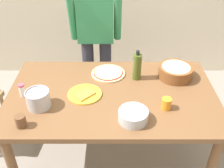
% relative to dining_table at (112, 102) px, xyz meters
% --- Properties ---
extents(ground, '(8.00, 8.00, 0.00)m').
position_rel_dining_table_xyz_m(ground, '(0.00, 0.00, -0.67)').
color(ground, gray).
extents(dining_table, '(1.60, 0.96, 0.76)m').
position_rel_dining_table_xyz_m(dining_table, '(0.00, 0.00, 0.00)').
color(dining_table, brown).
rests_on(dining_table, ground).
extents(person_cook, '(0.49, 0.25, 1.62)m').
position_rel_dining_table_xyz_m(person_cook, '(-0.16, 0.76, 0.27)').
color(person_cook, '#2D2D38').
rests_on(person_cook, ground).
extents(pizza_raw_on_board, '(0.28, 0.28, 0.02)m').
position_rel_dining_table_xyz_m(pizza_raw_on_board, '(-0.03, 0.27, 0.10)').
color(pizza_raw_on_board, beige).
rests_on(pizza_raw_on_board, dining_table).
extents(plate_with_slice, '(0.26, 0.26, 0.02)m').
position_rel_dining_table_xyz_m(plate_with_slice, '(-0.21, -0.02, 0.10)').
color(plate_with_slice, gold).
rests_on(plate_with_slice, dining_table).
extents(popcorn_bowl, '(0.28, 0.28, 0.11)m').
position_rel_dining_table_xyz_m(popcorn_bowl, '(0.52, 0.23, 0.15)').
color(popcorn_bowl, brown).
rests_on(popcorn_bowl, dining_table).
extents(mixing_bowl_steel, '(0.20, 0.20, 0.08)m').
position_rel_dining_table_xyz_m(mixing_bowl_steel, '(0.14, -0.31, 0.13)').
color(mixing_bowl_steel, '#B7B7BC').
rests_on(mixing_bowl_steel, dining_table).
extents(olive_oil_bottle, '(0.07, 0.07, 0.26)m').
position_rel_dining_table_xyz_m(olive_oil_bottle, '(0.20, 0.21, 0.20)').
color(olive_oil_bottle, '#47561E').
rests_on(olive_oil_bottle, dining_table).
extents(steel_pot, '(0.17, 0.17, 0.13)m').
position_rel_dining_table_xyz_m(steel_pot, '(-0.52, -0.16, 0.16)').
color(steel_pot, '#B7B7BC').
rests_on(steel_pot, dining_table).
extents(cup_orange, '(0.07, 0.07, 0.08)m').
position_rel_dining_table_xyz_m(cup_orange, '(0.38, -0.18, 0.13)').
color(cup_orange, orange).
rests_on(cup_orange, dining_table).
extents(cup_small_brown, '(0.07, 0.07, 0.08)m').
position_rel_dining_table_xyz_m(cup_small_brown, '(-0.59, -0.36, 0.13)').
color(cup_small_brown, brown).
rests_on(cup_small_brown, dining_table).
extents(salt_shaker, '(0.04, 0.04, 0.11)m').
position_rel_dining_table_xyz_m(salt_shaker, '(-0.67, -0.04, 0.14)').
color(salt_shaker, white).
rests_on(salt_shaker, dining_table).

